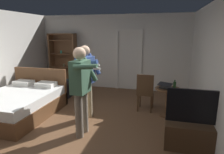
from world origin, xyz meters
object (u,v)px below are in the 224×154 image
(tv_flatscreen, at_px, (195,132))
(suitcase_dark, at_px, (63,89))
(wooden_chair, at_px, (145,91))
(suitcase_small, at_px, (69,86))
(person_blue_shirt, at_px, (81,86))
(bed, at_px, (19,103))
(person_striped_shirt, at_px, (86,78))
(bookshelf, at_px, (64,58))
(laptop, at_px, (166,86))
(bottle_on_table, at_px, (175,86))
(side_table, at_px, (167,97))

(tv_flatscreen, height_order, suitcase_dark, tv_flatscreen)
(wooden_chair, distance_m, suitcase_small, 2.92)
(person_blue_shirt, bearing_deg, bed, 164.80)
(wooden_chair, xyz_separation_m, person_striped_shirt, (-1.29, -0.82, 0.47))
(suitcase_small, bearing_deg, wooden_chair, -21.12)
(bookshelf, relative_size, person_striped_shirt, 1.14)
(wooden_chair, bearing_deg, person_blue_shirt, -125.98)
(laptop, bearing_deg, wooden_chair, 159.44)
(person_blue_shirt, bearing_deg, bookshelf, 123.03)
(wooden_chair, bearing_deg, bottle_on_table, -18.35)
(suitcase_small, bearing_deg, person_striped_shirt, -52.73)
(wooden_chair, height_order, suitcase_dark, wooden_chair)
(wooden_chair, distance_m, suitcase_dark, 2.73)
(person_striped_shirt, bearing_deg, suitcase_dark, 135.10)
(tv_flatscreen, relative_size, person_blue_shirt, 0.62)
(side_table, distance_m, suitcase_small, 3.48)
(wooden_chair, relative_size, person_blue_shirt, 0.56)
(bed, distance_m, bottle_on_table, 3.81)
(person_striped_shirt, bearing_deg, bookshelf, 127.06)
(bottle_on_table, distance_m, person_blue_shirt, 2.22)
(laptop, bearing_deg, suitcase_small, 158.93)
(person_striped_shirt, distance_m, suitcase_dark, 2.08)
(side_table, xyz_separation_m, bottle_on_table, (0.14, -0.08, 0.33))
(bed, xyz_separation_m, laptop, (3.51, 0.81, 0.45))
(bed, relative_size, tv_flatscreen, 1.89)
(bed, bearing_deg, wooden_chair, 18.38)
(suitcase_small, bearing_deg, person_blue_shirt, -57.96)
(laptop, height_order, wooden_chair, wooden_chair)
(person_striped_shirt, distance_m, suitcase_small, 2.48)
(bookshelf, height_order, side_table, bookshelf)
(bed, xyz_separation_m, person_blue_shirt, (1.91, -0.52, 0.71))
(person_striped_shirt, bearing_deg, bed, -174.04)
(person_blue_shirt, height_order, suitcase_dark, person_blue_shirt)
(bed, relative_size, laptop, 4.86)
(bottle_on_table, bearing_deg, suitcase_dark, 166.99)
(suitcase_dark, bearing_deg, wooden_chair, -11.76)
(bed, relative_size, wooden_chair, 2.09)
(tv_flatscreen, distance_m, wooden_chair, 1.81)
(person_blue_shirt, distance_m, suitcase_small, 3.13)
(tv_flatscreen, distance_m, suitcase_dark, 4.18)
(person_striped_shirt, bearing_deg, suitcase_small, 127.23)
(bed, relative_size, side_table, 2.95)
(bookshelf, relative_size, laptop, 4.66)
(bed, bearing_deg, bookshelf, 94.52)
(side_table, xyz_separation_m, wooden_chair, (-0.55, 0.15, 0.08))
(tv_flatscreen, height_order, suitcase_small, tv_flatscreen)
(laptop, relative_size, bottle_on_table, 1.81)
(laptop, bearing_deg, tv_flatscreen, -69.40)
(side_table, height_order, suitcase_dark, side_table)
(bed, xyz_separation_m, suitcase_small, (0.30, 2.05, -0.10))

